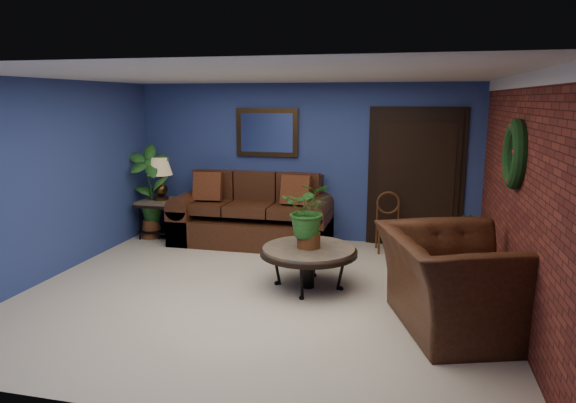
% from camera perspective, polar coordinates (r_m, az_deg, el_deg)
% --- Properties ---
extents(floor, '(5.50, 5.50, 0.00)m').
position_cam_1_polar(floor, '(6.19, -3.07, -10.01)').
color(floor, beige).
rests_on(floor, ground).
extents(wall_back, '(5.50, 0.04, 2.50)m').
position_cam_1_polar(wall_back, '(8.25, 1.77, 4.35)').
color(wall_back, navy).
rests_on(wall_back, ground).
extents(wall_left, '(0.04, 5.00, 2.50)m').
position_cam_1_polar(wall_left, '(7.13, -24.90, 2.21)').
color(wall_left, navy).
rests_on(wall_left, ground).
extents(wall_right_brick, '(0.04, 5.00, 2.50)m').
position_cam_1_polar(wall_right_brick, '(5.72, 24.26, 0.25)').
color(wall_right_brick, maroon).
rests_on(wall_right_brick, ground).
extents(ceiling, '(5.50, 5.00, 0.02)m').
position_cam_1_polar(ceiling, '(5.77, -3.34, 13.80)').
color(ceiling, silver).
rests_on(ceiling, wall_back).
extents(crown_molding, '(0.03, 5.00, 0.14)m').
position_cam_1_polar(crown_molding, '(5.63, 24.94, 12.14)').
color(crown_molding, white).
rests_on(crown_molding, wall_right_brick).
extents(wall_mirror, '(1.02, 0.06, 0.77)m').
position_cam_1_polar(wall_mirror, '(8.31, -2.36, 7.66)').
color(wall_mirror, '#482E15').
rests_on(wall_mirror, wall_back).
extents(closet_door, '(1.44, 0.06, 2.18)m').
position_cam_1_polar(closet_door, '(8.08, 13.97, 2.45)').
color(closet_door, black).
rests_on(closet_door, wall_back).
extents(wreath, '(0.16, 0.72, 0.72)m').
position_cam_1_polar(wreath, '(5.69, 23.94, 4.82)').
color(wreath, black).
rests_on(wreath, wall_right_brick).
extents(sofa, '(2.46, 1.06, 1.11)m').
position_cam_1_polar(sofa, '(8.20, -3.85, -2.01)').
color(sofa, '#492614').
rests_on(sofa, ground).
extents(coffee_table, '(1.17, 1.17, 0.50)m').
position_cam_1_polar(coffee_table, '(6.19, 2.30, -5.63)').
color(coffee_table, '#544F49').
rests_on(coffee_table, ground).
extents(end_table, '(0.68, 0.68, 0.62)m').
position_cam_1_polar(end_table, '(8.72, -13.85, -0.73)').
color(end_table, '#544F49').
rests_on(end_table, ground).
extents(table_lamp, '(0.40, 0.40, 0.67)m').
position_cam_1_polar(table_lamp, '(8.62, -14.03, 3.03)').
color(table_lamp, '#482E15').
rests_on(table_lamp, end_table).
extents(side_chair, '(0.44, 0.44, 0.89)m').
position_cam_1_polar(side_chair, '(7.84, 11.12, -1.79)').
color(side_chair, '#562E18').
rests_on(side_chair, ground).
extents(armchair, '(1.71, 1.82, 0.97)m').
position_cam_1_polar(armchair, '(5.36, 18.17, -8.49)').
color(armchair, '#492614').
rests_on(armchair, ground).
extents(coffee_plant, '(0.62, 0.55, 0.79)m').
position_cam_1_polar(coffee_plant, '(6.06, 2.34, -1.13)').
color(coffee_plant, brown).
rests_on(coffee_plant, coffee_table).
extents(floor_plant, '(0.36, 0.30, 0.76)m').
position_cam_1_polar(floor_plant, '(7.29, 18.49, -4.07)').
color(floor_plant, brown).
rests_on(floor_plant, ground).
extents(tall_plant, '(0.78, 0.63, 1.53)m').
position_cam_1_polar(tall_plant, '(8.64, -15.14, 1.47)').
color(tall_plant, brown).
rests_on(tall_plant, ground).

